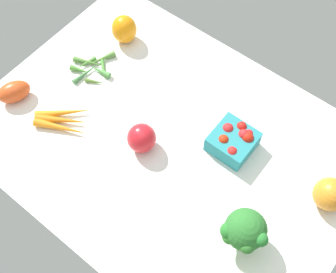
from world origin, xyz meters
TOP-DOWN VIEW (x-y plane):
  - tablecloth at (0.00, 0.00)cm, footprint 104.00×76.00cm
  - carrot_bunch at (-26.73, -13.78)cm, footprint 16.88×14.71cm
  - bell_pepper_red at (-4.42, -5.68)cm, footprint 10.60×10.60cm
  - okra_pile at (-33.08, 5.39)cm, footprint 14.32×16.11cm
  - berry_basket at (14.94, 9.37)cm, footprint 11.10×11.10cm
  - roma_tomato at (-43.33, -16.13)cm, footprint 9.21×11.08cm
  - broccoli_head at (30.97, -10.95)cm, footprint 10.65×10.17cm
  - heirloom_tomato_orange at (42.32, 10.91)cm, footprint 8.50×8.50cm
  - bell_pepper_orange at (-33.17, 20.32)cm, footprint 9.49×9.49cm

SIDE VIEW (x-z plane):
  - tablecloth at x=0.00cm, z-range 0.00..2.00cm
  - okra_pile at x=-33.08cm, z-range 1.90..3.82cm
  - carrot_bunch at x=-26.73cm, z-range 1.98..4.59cm
  - roma_tomato at x=-43.33cm, z-range 2.00..7.89cm
  - berry_basket at x=14.94cm, z-range 1.82..8.57cm
  - bell_pepper_red at x=-4.42cm, z-range 2.00..10.42cm
  - heirloom_tomato_orange at x=42.32cm, z-range 2.00..10.50cm
  - bell_pepper_orange at x=-33.17cm, z-range 2.00..11.12cm
  - broccoli_head at x=30.97cm, z-range 3.08..15.35cm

